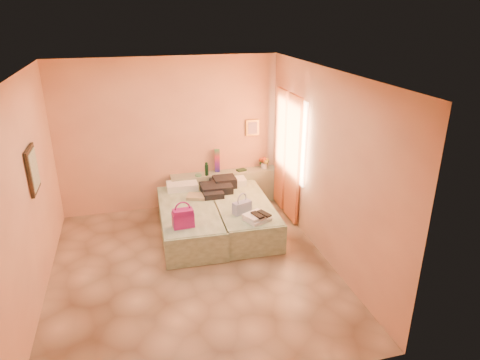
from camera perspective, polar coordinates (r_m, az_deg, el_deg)
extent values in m
plane|color=tan|center=(6.43, -6.29, -11.73)|extent=(4.50, 4.50, 0.00)
cube|color=#F3B281|center=(7.89, -9.33, 5.85)|extent=(4.00, 0.02, 2.80)
cube|color=#F3B281|center=(5.87, -26.53, -1.97)|extent=(0.02, 4.50, 2.80)
cube|color=#F3B281|center=(6.34, 11.31, 1.68)|extent=(0.02, 4.50, 2.80)
cube|color=white|center=(5.41, -7.54, 13.80)|extent=(4.00, 4.50, 0.02)
cube|color=#FFCF9E|center=(7.38, 7.03, 5.66)|extent=(0.02, 1.10, 1.40)
cube|color=orange|center=(7.34, 7.05, 2.70)|extent=(0.05, 0.55, 2.20)
cube|color=orange|center=(7.87, 5.44, 4.10)|extent=(0.05, 0.45, 2.20)
cube|color=black|center=(6.16, -25.94, 1.22)|extent=(0.04, 0.50, 0.60)
cube|color=gold|center=(8.14, 1.65, 6.99)|extent=(0.25, 0.04, 0.30)
cube|color=gray|center=(8.25, -2.02, -1.05)|extent=(2.05, 0.30, 0.65)
cube|color=beige|center=(7.21, -6.72, -5.43)|extent=(0.97, 2.03, 0.50)
cube|color=beige|center=(7.37, 0.23, -4.64)|extent=(0.97, 2.03, 0.50)
cylinder|color=#163D26|center=(7.96, -4.47, 1.45)|extent=(0.09, 0.09, 0.24)
cube|color=#B01572|center=(8.11, -3.06, 2.60)|extent=(0.11, 0.11, 0.43)
cylinder|color=#559C6F|center=(7.97, -5.57, 0.64)|extent=(0.14, 0.14, 0.03)
cube|color=#234127|center=(8.20, 0.18, 1.34)|extent=(0.20, 0.17, 0.03)
cube|color=silver|center=(8.29, 3.22, 2.44)|extent=(0.25, 0.25, 0.27)
cube|color=#B01572|center=(6.45, -7.59, -5.03)|extent=(0.32, 0.20, 0.29)
cube|color=tan|center=(7.42, -5.83, -2.21)|extent=(0.38, 0.34, 0.05)
cube|color=black|center=(7.63, -2.83, -0.90)|extent=(0.61, 0.61, 0.18)
cube|color=#3D4994|center=(6.83, 0.27, -3.67)|extent=(0.33, 0.23, 0.19)
cube|color=silver|center=(6.62, 2.33, -5.02)|extent=(0.44, 0.41, 0.10)
cube|color=black|center=(6.57, 2.83, -4.61)|extent=(0.25, 0.29, 0.03)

